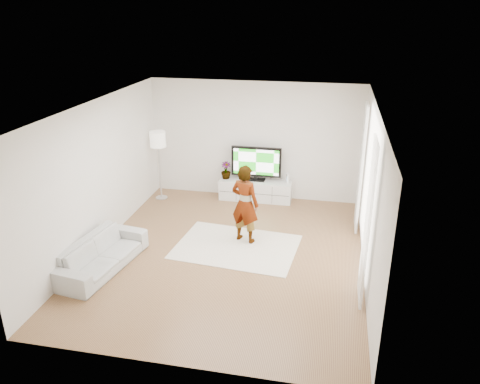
% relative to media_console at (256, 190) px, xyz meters
% --- Properties ---
extents(floor, '(6.00, 6.00, 0.00)m').
position_rel_media_console_xyz_m(floor, '(-0.07, -2.76, -0.24)').
color(floor, olive).
rests_on(floor, ground).
extents(ceiling, '(6.00, 6.00, 0.00)m').
position_rel_media_console_xyz_m(ceiling, '(-0.07, -2.76, 2.56)').
color(ceiling, white).
rests_on(ceiling, wall_back).
extents(wall_left, '(0.02, 6.00, 2.80)m').
position_rel_media_console_xyz_m(wall_left, '(-2.57, -2.76, 1.16)').
color(wall_left, silver).
rests_on(wall_left, floor).
extents(wall_right, '(0.02, 6.00, 2.80)m').
position_rel_media_console_xyz_m(wall_right, '(2.43, -2.76, 1.16)').
color(wall_right, silver).
rests_on(wall_right, floor).
extents(wall_back, '(5.00, 0.02, 2.80)m').
position_rel_media_console_xyz_m(wall_back, '(-0.07, 0.24, 1.16)').
color(wall_back, silver).
rests_on(wall_back, floor).
extents(wall_front, '(5.00, 0.02, 2.80)m').
position_rel_media_console_xyz_m(wall_front, '(-0.07, -5.76, 1.16)').
color(wall_front, silver).
rests_on(wall_front, floor).
extents(window, '(0.01, 2.60, 2.50)m').
position_rel_media_console_xyz_m(window, '(2.41, -2.46, 1.21)').
color(window, white).
rests_on(window, wall_right).
extents(curtain_near, '(0.04, 0.70, 2.60)m').
position_rel_media_console_xyz_m(curtain_near, '(2.33, -3.76, 1.11)').
color(curtain_near, white).
rests_on(curtain_near, floor).
extents(curtain_far, '(0.04, 0.70, 2.60)m').
position_rel_media_console_xyz_m(curtain_far, '(2.33, -1.16, 1.11)').
color(curtain_far, white).
rests_on(curtain_far, floor).
extents(media_console, '(1.73, 0.49, 0.49)m').
position_rel_media_console_xyz_m(media_console, '(0.00, 0.00, 0.00)').
color(media_console, silver).
rests_on(media_console, floor).
extents(television, '(1.18, 0.23, 0.83)m').
position_rel_media_console_xyz_m(television, '(0.00, 0.03, 0.69)').
color(television, black).
rests_on(television, media_console).
extents(game_console, '(0.09, 0.17, 0.22)m').
position_rel_media_console_xyz_m(game_console, '(0.75, -0.00, 0.35)').
color(game_console, white).
rests_on(game_console, media_console).
extents(potted_plant, '(0.31, 0.31, 0.42)m').
position_rel_media_console_xyz_m(potted_plant, '(-0.73, 0.00, 0.45)').
color(potted_plant, '#3F7238').
rests_on(potted_plant, media_console).
extents(rug, '(2.46, 1.87, 0.01)m').
position_rel_media_console_xyz_m(rug, '(0.04, -2.44, -0.24)').
color(rug, silver).
rests_on(rug, floor).
extents(player, '(0.67, 0.54, 1.58)m').
position_rel_media_console_xyz_m(player, '(0.15, -2.15, 0.56)').
color(player, '#334772').
rests_on(player, rug).
extents(sofa, '(1.04, 2.03, 0.57)m').
position_rel_media_console_xyz_m(sofa, '(-2.15, -3.69, 0.04)').
color(sofa, '#B1B1AC').
rests_on(sofa, floor).
extents(floor_lamp, '(0.37, 0.37, 1.66)m').
position_rel_media_console_xyz_m(floor_lamp, '(-2.27, -0.37, 1.16)').
color(floor_lamp, silver).
rests_on(floor_lamp, floor).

